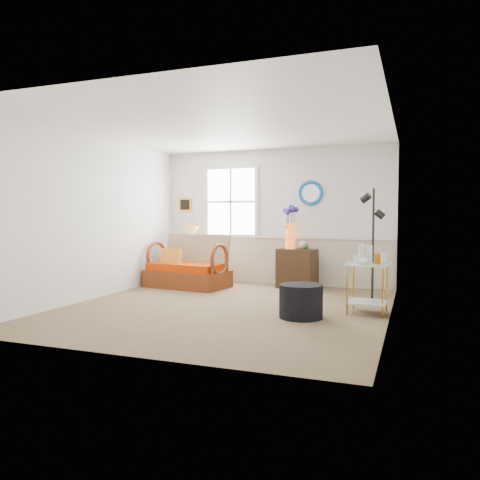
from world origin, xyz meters
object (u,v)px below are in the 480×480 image
(side_table, at_px, (367,288))
(ottoman, at_px, (301,301))
(loveseat, at_px, (187,261))
(cabinet, at_px, (297,269))
(floor_lamp, at_px, (373,247))
(lamp_stand, at_px, (190,268))

(side_table, height_order, ottoman, side_table)
(loveseat, relative_size, ottoman, 2.60)
(loveseat, height_order, cabinet, loveseat)
(side_table, height_order, floor_lamp, floor_lamp)
(lamp_stand, bearing_deg, cabinet, -1.97)
(loveseat, relative_size, floor_lamp, 0.85)
(lamp_stand, relative_size, cabinet, 0.78)
(ottoman, bearing_deg, side_table, 37.06)
(loveseat, height_order, floor_lamp, floor_lamp)
(side_table, bearing_deg, lamp_stand, 152.29)
(cabinet, distance_m, side_table, 2.31)
(floor_lamp, bearing_deg, ottoman, -103.18)
(cabinet, height_order, floor_lamp, floor_lamp)
(cabinet, xyz_separation_m, side_table, (1.42, -1.83, -0.02))
(lamp_stand, xyz_separation_m, cabinet, (2.21, -0.08, 0.08))
(side_table, bearing_deg, loveseat, 159.77)
(lamp_stand, distance_m, ottoman, 3.78)
(lamp_stand, xyz_separation_m, floor_lamp, (3.64, -1.27, 0.59))
(lamp_stand, relative_size, floor_lamp, 0.32)
(lamp_stand, xyz_separation_m, side_table, (3.62, -1.90, 0.06))
(cabinet, relative_size, floor_lamp, 0.42)
(loveseat, height_order, ottoman, loveseat)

